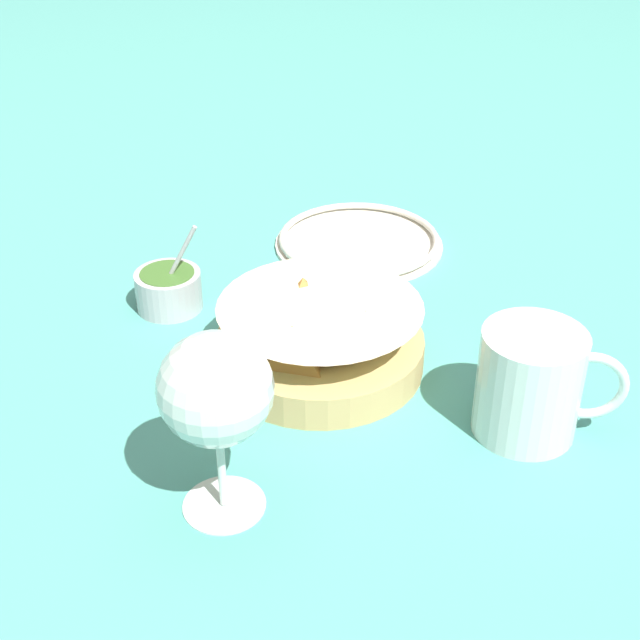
# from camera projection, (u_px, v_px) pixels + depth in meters

# --- Properties ---
(ground_plane) EXTENTS (4.00, 4.00, 0.00)m
(ground_plane) POSITION_uv_depth(u_px,v_px,m) (360.00, 353.00, 0.93)
(ground_plane) COLOR teal
(food_basket) EXTENTS (0.21, 0.21, 0.08)m
(food_basket) POSITION_uv_depth(u_px,v_px,m) (319.00, 339.00, 0.89)
(food_basket) COLOR tan
(food_basket) RESTS_ON ground_plane
(sauce_cup) EXTENTS (0.08, 0.07, 0.10)m
(sauce_cup) POSITION_uv_depth(u_px,v_px,m) (169.00, 288.00, 0.99)
(sauce_cup) COLOR #B7B7BC
(sauce_cup) RESTS_ON ground_plane
(wine_glass) EXTENTS (0.09, 0.09, 0.17)m
(wine_glass) POSITION_uv_depth(u_px,v_px,m) (216.00, 394.00, 0.68)
(wine_glass) COLOR silver
(wine_glass) RESTS_ON ground_plane
(beer_mug) EXTENTS (0.13, 0.09, 0.10)m
(beer_mug) POSITION_uv_depth(u_px,v_px,m) (530.00, 387.00, 0.80)
(beer_mug) COLOR silver
(beer_mug) RESTS_ON ground_plane
(side_plate) EXTENTS (0.21, 0.21, 0.01)m
(side_plate) POSITION_uv_depth(u_px,v_px,m) (359.00, 241.00, 1.13)
(side_plate) COLOR silver
(side_plate) RESTS_ON ground_plane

